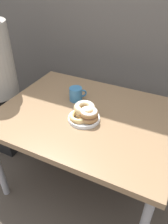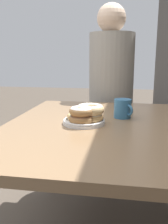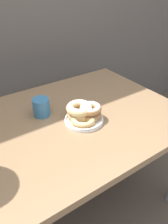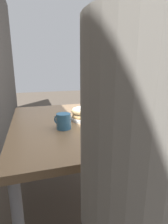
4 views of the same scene
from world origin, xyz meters
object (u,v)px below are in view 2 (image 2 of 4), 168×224
object	(u,v)px
coffee_mug	(123,108)
person_figure	(111,88)
dining_table	(98,137)
donut_plate	(85,115)

from	to	relation	value
coffee_mug	person_figure	bearing A→B (deg)	-171.70
coffee_mug	dining_table	bearing A→B (deg)	-38.60
dining_table	donut_plate	xyz separation A→B (m)	(0.01, -0.07, 0.11)
dining_table	coffee_mug	bearing A→B (deg)	141.40
dining_table	donut_plate	bearing A→B (deg)	-78.93
donut_plate	coffee_mug	distance (m)	0.24
donut_plate	coffee_mug	world-z (taller)	coffee_mug
dining_table	person_figure	size ratio (longest dim) A/B	0.83
donut_plate	person_figure	xyz separation A→B (m)	(-0.87, 0.08, 0.03)
coffee_mug	donut_plate	bearing A→B (deg)	-48.80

